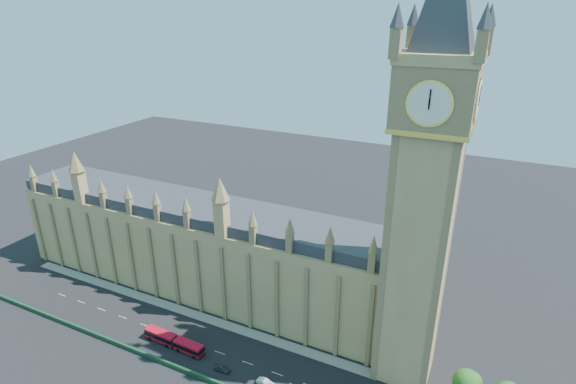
% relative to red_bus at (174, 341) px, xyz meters
% --- Properties ---
extents(ground, '(400.00, 400.00, 0.00)m').
position_rel_red_bus_xyz_m(ground, '(15.61, 3.02, -1.55)').
color(ground, black).
rests_on(ground, ground).
extents(palace_westminster, '(120.00, 20.00, 28.00)m').
position_rel_red_bus_xyz_m(palace_westminster, '(-9.39, 25.02, 12.31)').
color(palace_westminster, '#A98551').
rests_on(palace_westminster, ground).
extents(elizabeth_tower, '(20.59, 20.59, 105.00)m').
position_rel_red_bus_xyz_m(elizabeth_tower, '(53.61, 17.02, 53.00)').
color(elizabeth_tower, '#A98551').
rests_on(elizabeth_tower, ground).
extents(bridge_parapet, '(160.00, 0.60, 1.20)m').
position_rel_red_bus_xyz_m(bridge_parapet, '(15.61, -5.98, -0.95)').
color(bridge_parapet, '#1E4C2D').
rests_on(bridge_parapet, ground).
extents(kerb_north, '(160.00, 3.00, 0.16)m').
position_rel_red_bus_xyz_m(kerb_north, '(15.61, 12.52, -1.47)').
color(kerb_north, gray).
rests_on(kerb_north, ground).
extents(tree_east_near, '(6.00, 6.00, 8.50)m').
position_rel_red_bus_xyz_m(tree_east_near, '(67.83, 13.11, 4.09)').
color(tree_east_near, '#382619').
rests_on(tree_east_near, ground).
extents(red_bus, '(17.43, 3.24, 2.95)m').
position_rel_red_bus_xyz_m(red_bus, '(0.00, 0.00, 0.00)').
color(red_bus, red).
rests_on(red_bus, ground).
extents(car_grey, '(4.02, 1.72, 1.35)m').
position_rel_red_bus_xyz_m(car_grey, '(15.46, -1.74, -0.88)').
color(car_grey, '#383B3F').
rests_on(car_grey, ground).
extents(car_silver, '(4.45, 1.84, 1.43)m').
position_rel_red_bus_xyz_m(car_silver, '(26.79, -1.19, -0.84)').
color(car_silver, '#A8ACB0').
rests_on(car_silver, ground).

